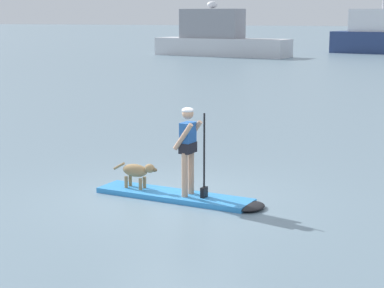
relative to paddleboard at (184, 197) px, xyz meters
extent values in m
plane|color=slate|center=(-0.23, 0.03, -0.05)|extent=(400.00, 400.00, 0.00)
cube|color=#338CD8|center=(-0.23, 0.03, 0.00)|extent=(3.25, 1.13, 0.10)
ellipsoid|color=black|center=(1.35, -0.17, 0.00)|extent=(0.64, 0.77, 0.10)
cylinder|color=tan|center=(0.09, 0.12, 0.48)|extent=(0.12, 0.12, 0.86)
cylinder|color=tan|center=(0.06, -0.14, 0.48)|extent=(0.12, 0.12, 0.86)
cube|color=black|center=(0.08, -0.01, 0.99)|extent=(0.26, 0.38, 0.20)
cube|color=#2659A5|center=(0.08, -0.01, 1.19)|extent=(0.24, 0.36, 0.57)
sphere|color=tan|center=(0.08, -0.01, 1.65)|extent=(0.22, 0.22, 0.22)
ellipsoid|color=white|center=(0.08, -0.01, 1.71)|extent=(0.23, 0.23, 0.11)
cylinder|color=tan|center=(0.10, 0.18, 1.23)|extent=(0.43, 0.14, 0.54)
cylinder|color=tan|center=(0.05, -0.20, 1.23)|extent=(0.43, 0.14, 0.54)
cylinder|color=black|center=(0.42, -0.05, 0.86)|extent=(0.04, 0.04, 1.63)
cube|color=black|center=(0.42, -0.05, 0.15)|extent=(0.10, 0.19, 0.20)
ellipsoid|color=#997A51|center=(-1.11, 0.14, 0.41)|extent=(0.59, 0.29, 0.26)
ellipsoid|color=#997A51|center=(-0.77, 0.10, 0.49)|extent=(0.24, 0.19, 0.18)
ellipsoid|color=brown|center=(-0.66, 0.08, 0.47)|extent=(0.13, 0.09, 0.08)
cylinder|color=#997A51|center=(-1.49, 0.19, 0.46)|extent=(0.27, 0.08, 0.18)
cylinder|color=#997A51|center=(-0.94, 0.20, 0.16)|extent=(0.07, 0.07, 0.23)
cylinder|color=#997A51|center=(-0.96, 0.04, 0.16)|extent=(0.07, 0.07, 0.23)
cylinder|color=#997A51|center=(-1.27, 0.24, 0.16)|extent=(0.07, 0.07, 0.23)
cylinder|color=#997A51|center=(-1.29, 0.09, 0.16)|extent=(0.07, 0.07, 0.23)
cube|color=silver|center=(-13.57, 44.02, 0.71)|extent=(12.28, 4.77, 1.52)
cube|color=gray|center=(-14.47, 44.02, 2.71)|extent=(5.67, 2.98, 2.48)
ellipsoid|color=white|center=(-14.47, 44.02, 4.30)|extent=(0.90, 0.90, 0.60)
cube|color=navy|center=(-1.49, 53.03, 0.94)|extent=(8.45, 4.52, 1.98)
cube|color=silver|center=(-2.09, 53.03, 2.95)|extent=(3.97, 2.96, 2.04)
cylinder|color=silver|center=(-2.09, 53.03, 3.13)|extent=(2.79, 0.64, 0.14)
camera|label=1|loc=(4.59, -11.84, 3.49)|focal=63.26mm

